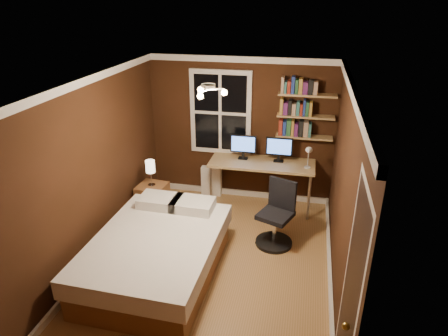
% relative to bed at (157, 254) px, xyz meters
% --- Properties ---
extents(floor, '(4.20, 4.20, 0.00)m').
position_rel_bed_xyz_m(floor, '(0.66, 0.36, -0.31)').
color(floor, olive).
rests_on(floor, ground).
extents(wall_back, '(3.20, 0.04, 2.50)m').
position_rel_bed_xyz_m(wall_back, '(0.66, 2.46, 0.94)').
color(wall_back, black).
rests_on(wall_back, ground).
extents(wall_left, '(0.04, 4.20, 2.50)m').
position_rel_bed_xyz_m(wall_left, '(-0.94, 0.36, 0.94)').
color(wall_left, black).
rests_on(wall_left, ground).
extents(wall_right, '(0.04, 4.20, 2.50)m').
position_rel_bed_xyz_m(wall_right, '(2.26, 0.36, 0.94)').
color(wall_right, black).
rests_on(wall_right, ground).
extents(ceiling, '(3.20, 4.20, 0.02)m').
position_rel_bed_xyz_m(ceiling, '(0.66, 0.36, 2.19)').
color(ceiling, white).
rests_on(ceiling, wall_back).
extents(window, '(1.06, 0.06, 1.46)m').
position_rel_bed_xyz_m(window, '(0.31, 2.43, 1.24)').
color(window, silver).
rests_on(window, wall_back).
extents(door, '(0.03, 0.82, 2.05)m').
position_rel_bed_xyz_m(door, '(2.25, -1.19, 0.72)').
color(door, black).
rests_on(door, ground).
extents(door_knob, '(0.06, 0.06, 0.06)m').
position_rel_bed_xyz_m(door_knob, '(2.21, -1.49, 0.69)').
color(door_knob, gold).
rests_on(door_knob, door).
extents(ceiling_fixture, '(0.44, 0.44, 0.18)m').
position_rel_bed_xyz_m(ceiling_fixture, '(0.66, 0.26, 2.09)').
color(ceiling_fixture, beige).
rests_on(ceiling_fixture, ceiling).
extents(bookshelf_lower, '(0.92, 0.22, 0.03)m').
position_rel_bed_xyz_m(bookshelf_lower, '(1.74, 2.34, 0.94)').
color(bookshelf_lower, '#9F7D4D').
rests_on(bookshelf_lower, wall_back).
extents(books_row_lower, '(0.48, 0.16, 0.23)m').
position_rel_bed_xyz_m(books_row_lower, '(1.74, 2.34, 1.07)').
color(books_row_lower, maroon).
rests_on(books_row_lower, bookshelf_lower).
extents(bookshelf_middle, '(0.92, 0.22, 0.03)m').
position_rel_bed_xyz_m(bookshelf_middle, '(1.74, 2.34, 1.29)').
color(bookshelf_middle, '#9F7D4D').
rests_on(bookshelf_middle, wall_back).
extents(books_row_middle, '(0.54, 0.16, 0.23)m').
position_rel_bed_xyz_m(books_row_middle, '(1.74, 2.34, 1.42)').
color(books_row_middle, navy).
rests_on(books_row_middle, bookshelf_middle).
extents(bookshelf_upper, '(0.92, 0.22, 0.03)m').
position_rel_bed_xyz_m(bookshelf_upper, '(1.74, 2.34, 1.64)').
color(bookshelf_upper, '#9F7D4D').
rests_on(bookshelf_upper, wall_back).
extents(books_row_upper, '(0.54, 0.16, 0.23)m').
position_rel_bed_xyz_m(books_row_upper, '(1.74, 2.34, 1.77)').
color(books_row_upper, '#235330').
rests_on(books_row_upper, bookshelf_upper).
extents(bed, '(1.58, 2.16, 0.72)m').
position_rel_bed_xyz_m(bed, '(0.00, 0.00, 0.00)').
color(bed, brown).
rests_on(bed, ground).
extents(nightstand, '(0.48, 0.48, 0.55)m').
position_rel_bed_xyz_m(nightstand, '(-0.63, 1.43, -0.03)').
color(nightstand, brown).
rests_on(nightstand, ground).
extents(bedside_lamp, '(0.15, 0.15, 0.44)m').
position_rel_bed_xyz_m(bedside_lamp, '(-0.63, 1.43, 0.46)').
color(bedside_lamp, white).
rests_on(bedside_lamp, nightstand).
extents(radiator, '(0.36, 0.13, 0.55)m').
position_rel_bed_xyz_m(radiator, '(0.15, 2.36, -0.03)').
color(radiator, silver).
rests_on(radiator, ground).
extents(desk, '(1.75, 0.66, 0.83)m').
position_rel_bed_xyz_m(desk, '(1.08, 2.12, 0.46)').
color(desk, '#9F7D4D').
rests_on(desk, ground).
extents(monitor_left, '(0.44, 0.12, 0.42)m').
position_rel_bed_xyz_m(monitor_left, '(0.75, 2.20, 0.73)').
color(monitor_left, black).
rests_on(monitor_left, desk).
extents(monitor_right, '(0.44, 0.12, 0.42)m').
position_rel_bed_xyz_m(monitor_right, '(1.35, 2.20, 0.73)').
color(monitor_right, black).
rests_on(monitor_right, desk).
extents(desk_lamp, '(0.14, 0.32, 0.44)m').
position_rel_bed_xyz_m(desk_lamp, '(1.83, 1.95, 0.74)').
color(desk_lamp, silver).
rests_on(desk_lamp, desk).
extents(office_chair, '(0.57, 0.57, 0.98)m').
position_rel_bed_xyz_m(office_chair, '(1.45, 1.05, 0.06)').
color(office_chair, black).
rests_on(office_chair, ground).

